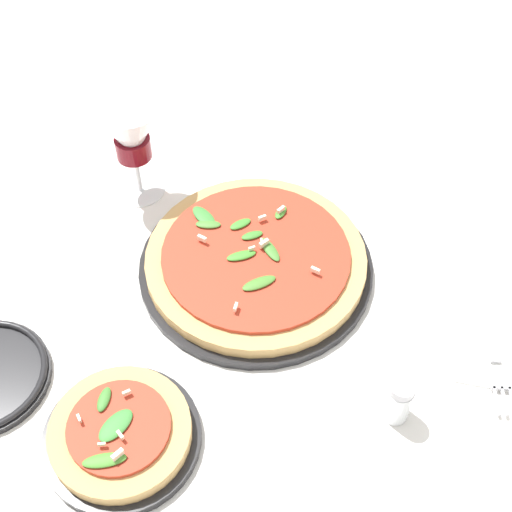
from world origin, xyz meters
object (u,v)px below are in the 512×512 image
pizza_arugula_main (256,262)px  wine_glass (131,136)px  pizza_personal_side (121,434)px  fork (493,345)px  shaker_pepper (398,400)px

pizza_arugula_main → wine_glass: wine_glass is taller
pizza_arugula_main → pizza_personal_side: same height
pizza_arugula_main → pizza_personal_side: 0.29m
pizza_arugula_main → wine_glass: (-0.06, -0.22, 0.09)m
pizza_arugula_main → pizza_personal_side: size_ratio=1.75×
wine_glass → fork: size_ratio=0.86×
pizza_personal_side → shaker_pepper: (-0.17, 0.27, 0.02)m
shaker_pepper → fork: bearing=149.9°
pizza_arugula_main → shaker_pepper: bearing=62.6°
pizza_arugula_main → pizza_personal_side: (0.29, -0.03, -0.00)m
pizza_arugula_main → shaker_pepper: size_ratio=4.69×
wine_glass → shaker_pepper: size_ratio=2.32×
wine_glass → shaker_pepper: (0.19, 0.46, -0.07)m
fork → wine_glass: bearing=-118.8°
pizza_personal_side → wine_glass: size_ratio=1.15×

